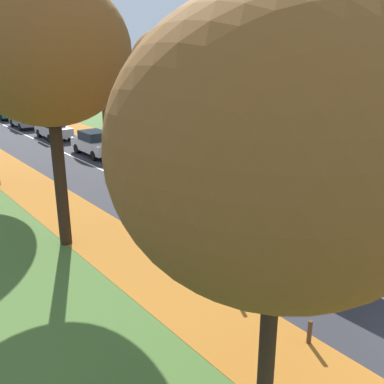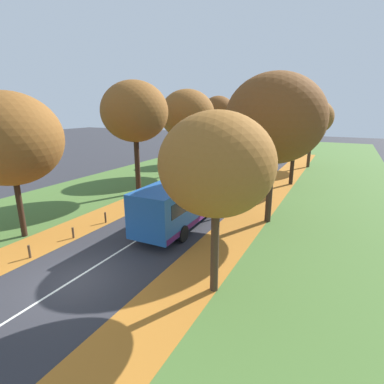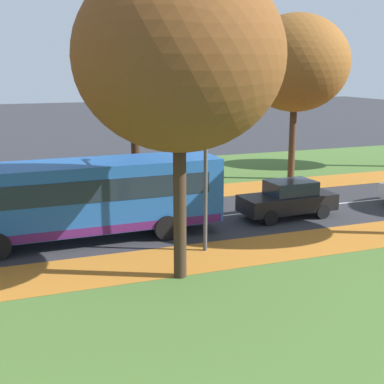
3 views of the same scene
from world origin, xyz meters
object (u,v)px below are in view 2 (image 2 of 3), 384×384
(tree_right_near, at_px, (275,119))
(car_white_following, at_px, (257,168))
(tree_left_nearest, at_px, (9,139))
(bollard_second, at_px, (29,252))
(bus, at_px, (189,196))
(car_silver_third_in_line, at_px, (270,158))
(tree_left_near, at_px, (135,112))
(tree_right_nearest, at_px, (217,165))
(car_green_trailing, at_px, (287,148))
(bollard_fourth, at_px, (105,217))
(tree_left_mid, at_px, (187,115))
(car_grey_fourth_in_line, at_px, (279,152))
(tree_left_far, at_px, (218,111))
(tree_right_mid, at_px, (296,122))
(tree_right_far, at_px, (313,117))
(streetlamp_right, at_px, (244,160))
(car_black_lead, at_px, (233,181))
(bollard_third, at_px, (73,233))

(tree_right_near, distance_m, car_white_following, 15.94)
(tree_left_nearest, distance_m, bollard_second, 6.27)
(bus, relative_size, car_silver_third_in_line, 2.46)
(tree_left_near, xyz_separation_m, tree_right_nearest, (11.81, -10.63, -1.71))
(bus, bearing_deg, car_green_trailing, 89.85)
(bollard_fourth, height_order, car_silver_third_in_line, car_silver_third_in_line)
(tree_left_mid, height_order, car_grey_fourth_in_line, tree_left_mid)
(tree_left_mid, xyz_separation_m, tree_left_far, (-0.39, 10.00, 0.28))
(bollard_second, distance_m, car_white_following, 25.20)
(tree_left_far, distance_m, bollard_second, 32.44)
(tree_left_nearest, relative_size, car_silver_third_in_line, 1.95)
(tree_right_mid, distance_m, tree_right_far, 10.35)
(streetlamp_right, xyz_separation_m, car_white_following, (-2.22, 12.45, -2.92))
(tree_right_nearest, height_order, bollard_fourth, tree_right_nearest)
(car_black_lead, xyz_separation_m, car_grey_fourth_in_line, (-0.03, 20.98, 0.00))
(tree_right_mid, xyz_separation_m, tree_right_far, (0.44, 10.34, 0.15))
(tree_left_far, bearing_deg, tree_right_near, -59.70)
(tree_left_mid, bearing_deg, tree_right_mid, 0.64)
(bollard_second, height_order, streetlamp_right, streetlamp_right)
(tree_left_nearest, distance_m, car_grey_fourth_in_line, 37.68)
(bus, bearing_deg, bollard_third, -129.40)
(streetlamp_right, bearing_deg, tree_right_near, -35.35)
(tree_left_far, distance_m, bus, 24.95)
(tree_left_near, height_order, streetlamp_right, tree_left_near)
(bus, height_order, car_white_following, bus)
(tree_left_nearest, relative_size, car_green_trailing, 1.93)
(tree_right_near, xyz_separation_m, tree_right_far, (0.11, 21.53, -0.50))
(tree_right_nearest, height_order, car_grey_fourth_in_line, tree_right_nearest)
(tree_left_far, relative_size, tree_right_near, 0.95)
(tree_right_near, height_order, car_white_following, tree_right_near)
(tree_left_near, distance_m, tree_right_mid, 15.01)
(tree_right_far, height_order, streetlamp_right, tree_right_far)
(tree_right_far, bearing_deg, tree_right_mid, -92.46)
(car_silver_third_in_line, relative_size, car_green_trailing, 0.99)
(tree_left_far, bearing_deg, car_white_following, -41.88)
(tree_left_mid, bearing_deg, bollard_fourth, -81.59)
(tree_left_nearest, relative_size, tree_right_nearest, 1.13)
(tree_right_near, bearing_deg, tree_left_mid, 137.14)
(tree_left_near, xyz_separation_m, tree_right_far, (12.05, 19.81, -0.83))
(bollard_third, bearing_deg, streetlamp_right, 52.99)
(tree_right_nearest, distance_m, car_white_following, 23.86)
(tree_left_mid, distance_m, tree_right_near, 16.26)
(bollard_fourth, bearing_deg, tree_left_nearest, -126.52)
(car_grey_fourth_in_line, bearing_deg, tree_right_nearest, -82.70)
(streetlamp_right, distance_m, car_grey_fourth_in_line, 26.27)
(car_black_lead, bearing_deg, tree_left_near, -145.38)
(tree_left_nearest, bearing_deg, car_grey_fourth_in_line, 78.37)
(streetlamp_right, bearing_deg, car_white_following, 100.11)
(tree_right_far, distance_m, bollard_third, 31.48)
(tree_right_far, xyz_separation_m, bollard_second, (-9.66, -32.13, -5.86))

